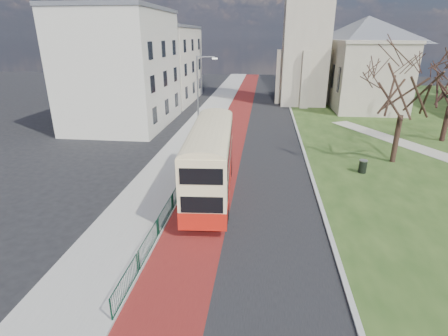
# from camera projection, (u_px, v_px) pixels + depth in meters

# --- Properties ---
(ground) EXTENTS (160.00, 160.00, 0.00)m
(ground) POSITION_uv_depth(u_px,v_px,m) (219.00, 221.00, 20.12)
(ground) COLOR black
(ground) RESTS_ON ground
(road_carriageway) EXTENTS (9.00, 120.00, 0.01)m
(road_carriageway) POSITION_uv_depth(u_px,v_px,m) (256.00, 132.00, 38.52)
(road_carriageway) COLOR black
(road_carriageway) RESTS_ON ground
(bus_lane) EXTENTS (3.40, 120.00, 0.01)m
(bus_lane) POSITION_uv_depth(u_px,v_px,m) (231.00, 131.00, 38.81)
(bus_lane) COLOR #591414
(bus_lane) RESTS_ON ground
(pavement_west) EXTENTS (4.00, 120.00, 0.12)m
(pavement_west) POSITION_uv_depth(u_px,v_px,m) (198.00, 130.00, 39.20)
(pavement_west) COLOR gray
(pavement_west) RESTS_ON ground
(kerb_west) EXTENTS (0.25, 120.00, 0.13)m
(kerb_west) POSITION_uv_depth(u_px,v_px,m) (215.00, 130.00, 38.98)
(kerb_west) COLOR #999993
(kerb_west) RESTS_ON ground
(kerb_east) EXTENTS (0.25, 80.00, 0.13)m
(kerb_east) POSITION_uv_depth(u_px,v_px,m) (297.00, 128.00, 39.86)
(kerb_east) COLOR #999993
(kerb_east) RESTS_ON ground
(pedestrian_railing) EXTENTS (0.07, 24.00, 1.12)m
(pedestrian_railing) POSITION_uv_depth(u_px,v_px,m) (184.00, 183.00, 23.96)
(pedestrian_railing) COLOR #0C3825
(pedestrian_railing) RESTS_ON ground
(gothic_church) EXTENTS (16.38, 18.00, 40.00)m
(gothic_church) POSITION_uv_depth(u_px,v_px,m) (341.00, 12.00, 49.35)
(gothic_church) COLOR gray
(gothic_church) RESTS_ON ground
(street_block_near) EXTENTS (10.30, 14.30, 13.00)m
(street_block_near) POSITION_uv_depth(u_px,v_px,m) (122.00, 68.00, 39.72)
(street_block_near) COLOR beige
(street_block_near) RESTS_ON ground
(street_block_far) EXTENTS (10.30, 16.30, 11.50)m
(street_block_far) POSITION_uv_depth(u_px,v_px,m) (162.00, 64.00, 54.84)
(street_block_far) COLOR beige
(street_block_far) RESTS_ON ground
(streetlamp) EXTENTS (2.13, 0.18, 8.00)m
(streetlamp) POSITION_uv_depth(u_px,v_px,m) (199.00, 92.00, 35.66)
(streetlamp) COLOR gray
(streetlamp) RESTS_ON pavement_west
(bus) EXTENTS (3.30, 11.13, 4.59)m
(bus) POSITION_uv_depth(u_px,v_px,m) (211.00, 158.00, 22.51)
(bus) COLOR red
(bus) RESTS_ON ground
(winter_tree_near) EXTENTS (8.75, 8.75, 10.20)m
(winter_tree_near) POSITION_uv_depth(u_px,v_px,m) (408.00, 76.00, 26.92)
(winter_tree_near) COLOR #322119
(winter_tree_near) RESTS_ON grass_green
(litter_bin) EXTENTS (0.71, 0.71, 1.02)m
(litter_bin) POSITION_uv_depth(u_px,v_px,m) (363.00, 166.00, 26.92)
(litter_bin) COLOR black
(litter_bin) RESTS_ON grass_green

